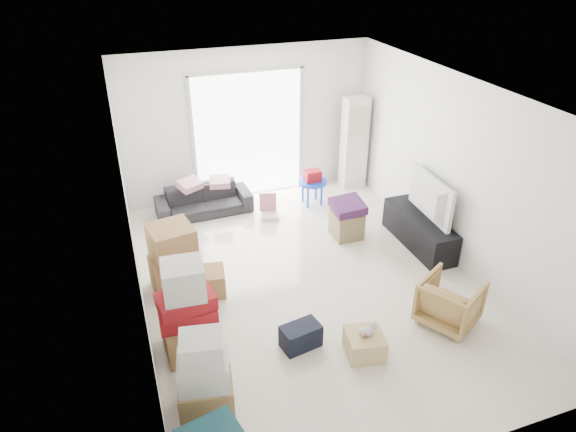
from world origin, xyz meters
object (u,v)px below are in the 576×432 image
(wood_crate, at_px, (365,344))
(ottoman, at_px, (347,224))
(armchair, at_px, (450,300))
(sofa, at_px, (203,196))
(kids_table, at_px, (312,180))
(television, at_px, (422,212))
(tv_console, at_px, (419,231))
(ac_tower, at_px, (354,143))

(wood_crate, bearing_deg, ottoman, 69.52)
(armchair, distance_m, ottoman, 2.35)
(sofa, xyz_separation_m, armchair, (2.33, -3.88, 0.02))
(sofa, height_order, wood_crate, sofa)
(wood_crate, bearing_deg, armchair, 7.11)
(sofa, distance_m, wood_crate, 4.19)
(kids_table, bearing_deg, television, -60.27)
(tv_console, distance_m, wood_crate, 2.67)
(tv_console, bearing_deg, armchair, -110.54)
(ottoman, relative_size, kids_table, 0.68)
(ac_tower, xyz_separation_m, television, (0.05, -2.31, -0.30))
(armchair, xyz_separation_m, ottoman, (-0.32, 2.33, -0.12))
(kids_table, bearing_deg, tv_console, -60.27)
(ac_tower, xyz_separation_m, tv_console, (0.05, -2.31, -0.62))
(sofa, distance_m, ottoman, 2.55)
(ac_tower, height_order, armchair, ac_tower)
(kids_table, height_order, wood_crate, kids_table)
(ac_tower, relative_size, wood_crate, 4.10)
(tv_console, relative_size, wood_crate, 3.52)
(tv_console, bearing_deg, kids_table, 119.73)
(ac_tower, relative_size, armchair, 2.56)
(tv_console, xyz_separation_m, ottoman, (-0.97, 0.61, -0.03))
(television, bearing_deg, wood_crate, 138.00)
(tv_console, bearing_deg, ottoman, 147.92)
(tv_console, distance_m, armchair, 1.84)
(television, height_order, kids_table, same)
(ac_tower, bearing_deg, armchair, -98.40)
(ottoman, bearing_deg, tv_console, -32.08)
(ac_tower, height_order, tv_console, ac_tower)
(ac_tower, relative_size, tv_console, 1.16)
(tv_console, height_order, sofa, sofa)
(tv_console, relative_size, ottoman, 3.40)
(television, relative_size, armchair, 1.69)
(television, bearing_deg, sofa, 57.28)
(ac_tower, distance_m, wood_crate, 4.64)
(tv_console, bearing_deg, television, 0.00)
(sofa, distance_m, armchair, 4.53)
(ac_tower, bearing_deg, ottoman, -118.24)
(ac_tower, relative_size, kids_table, 2.68)
(television, xyz_separation_m, kids_table, (-1.06, 1.86, -0.11))
(tv_console, height_order, armchair, armchair)
(sofa, relative_size, kids_table, 2.51)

